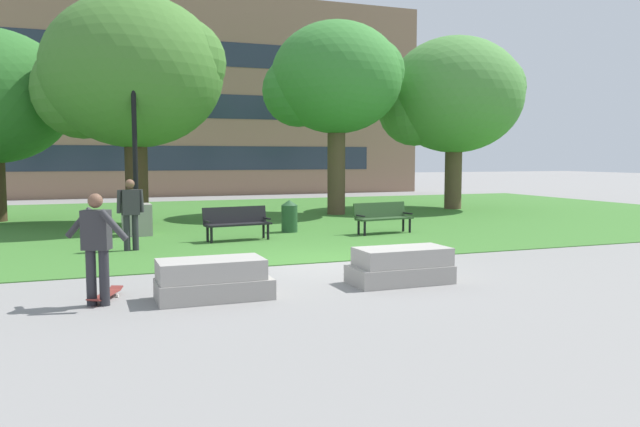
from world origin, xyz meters
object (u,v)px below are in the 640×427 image
at_px(lamp_post_left, 136,199).
at_px(park_bench_near_left, 383,216).
at_px(person_skateboarder, 97,242).
at_px(trash_bin, 289,216).
at_px(concrete_block_left, 401,266).
at_px(person_bystander_near_lawn, 131,211).
at_px(park_bench_near_right, 237,221).
at_px(skateboard, 105,295).
at_px(concrete_block_center, 213,280).

bearing_deg(lamp_post_left, park_bench_near_left, -17.12).
relative_size(park_bench_near_left, lamp_post_left, 0.36).
distance_m(person_skateboarder, trash_bin, 9.55).
relative_size(concrete_block_left, person_skateboarder, 1.05).
distance_m(park_bench_near_left, person_bystander_near_lawn, 7.24).
bearing_deg(trash_bin, park_bench_near_right, -145.97).
xyz_separation_m(trash_bin, person_bystander_near_lawn, (-4.70, -2.19, 0.48)).
bearing_deg(lamp_post_left, person_bystander_near_lawn, -96.90).
height_order(concrete_block_left, trash_bin, trash_bin).
bearing_deg(trash_bin, lamp_post_left, 169.19).
bearing_deg(skateboard, lamp_post_left, 82.22).
bearing_deg(concrete_block_center, person_bystander_near_lawn, 98.43).
relative_size(person_skateboarder, lamp_post_left, 0.33).
bearing_deg(lamp_post_left, trash_bin, -10.81).
bearing_deg(concrete_block_left, trash_bin, 86.70).
bearing_deg(lamp_post_left, person_skateboarder, -98.21).
height_order(concrete_block_center, skateboard, concrete_block_center).
height_order(person_skateboarder, trash_bin, person_skateboarder).
relative_size(lamp_post_left, person_bystander_near_lawn, 3.02).
distance_m(concrete_block_center, trash_bin, 8.79).
xyz_separation_m(park_bench_near_right, lamp_post_left, (-2.43, 2.11, 0.52)).
distance_m(concrete_block_center, park_bench_near_left, 9.16).
bearing_deg(skateboard, concrete_block_left, -5.03).
height_order(concrete_block_center, trash_bin, trash_bin).
bearing_deg(park_bench_near_right, lamp_post_left, 138.94).
distance_m(concrete_block_center, person_bystander_near_lawn, 5.82).
xyz_separation_m(concrete_block_center, person_skateboarder, (-1.72, 0.16, 0.66)).
xyz_separation_m(park_bench_near_left, lamp_post_left, (-6.80, 2.09, 0.52)).
bearing_deg(concrete_block_left, park_bench_near_left, 66.12).
height_order(skateboard, lamp_post_left, lamp_post_left).
bearing_deg(park_bench_near_left, skateboard, -142.18).
height_order(park_bench_near_right, person_bystander_near_lawn, person_bystander_near_lawn).
height_order(trash_bin, person_bystander_near_lawn, person_bystander_near_lawn).
bearing_deg(person_bystander_near_lawn, park_bench_near_right, 17.86).
xyz_separation_m(concrete_block_center, park_bench_near_right, (1.94, 6.62, 0.23)).
xyz_separation_m(person_skateboarder, lamp_post_left, (1.24, 8.57, 0.09)).
bearing_deg(lamp_post_left, skateboard, -97.78).
bearing_deg(person_skateboarder, park_bench_near_right, 60.42).
height_order(person_skateboarder, skateboard, person_skateboarder).
distance_m(park_bench_near_right, person_bystander_near_lawn, 2.97).
xyz_separation_m(skateboard, park_bench_near_left, (7.92, 6.15, 0.45)).
height_order(park_bench_near_left, lamp_post_left, lamp_post_left).
distance_m(park_bench_near_right, trash_bin, 2.30).
xyz_separation_m(lamp_post_left, person_bystander_near_lawn, (-0.36, -3.01, -0.08)).
relative_size(skateboard, park_bench_near_left, 0.55).
relative_size(concrete_block_left, park_bench_near_left, 0.97).
bearing_deg(person_skateboarder, park_bench_near_left, 38.86).
distance_m(lamp_post_left, trash_bin, 4.45).
bearing_deg(person_bystander_near_lawn, person_skateboarder, -98.92).
distance_m(concrete_block_center, skateboard, 1.69).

